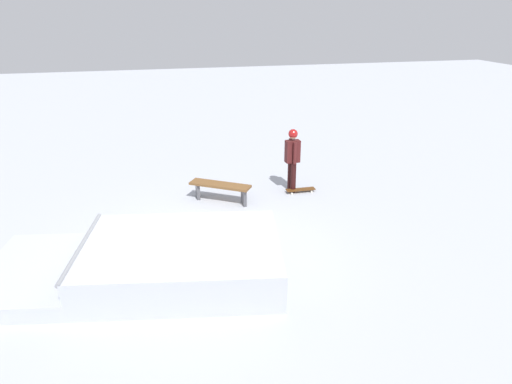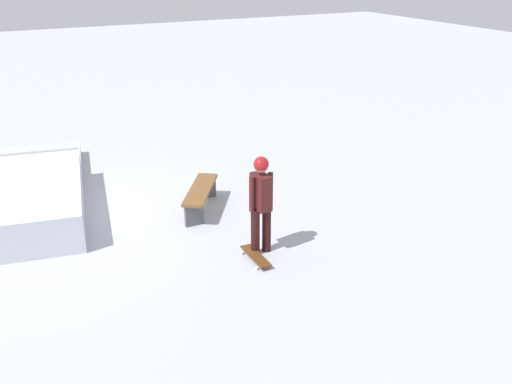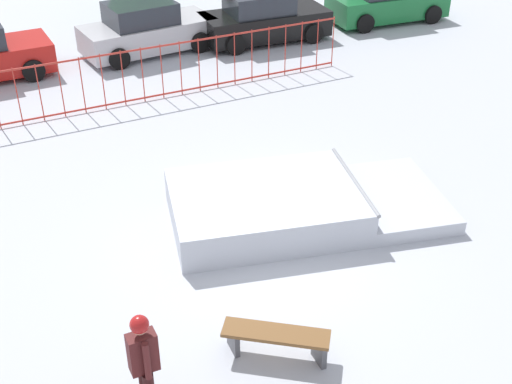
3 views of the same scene
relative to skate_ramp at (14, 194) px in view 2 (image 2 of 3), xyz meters
The scene contains 5 objects.
ground_plane 1.22m from the skate_ramp, 141.08° to the right, with size 60.00×60.00×0.00m, color #B2B7C1.
skate_ramp is the anchor object (origin of this frame).
skater 5.23m from the skate_ramp, 136.75° to the right, with size 0.39×0.44×1.73m.
skateboard 5.20m from the skate_ramp, 139.88° to the right, with size 0.80×0.27×0.09m.
park_bench 3.71m from the skate_ramp, 118.10° to the right, with size 1.56×1.21×0.48m.
Camera 2 is at (-10.35, 1.08, 4.73)m, focal length 39.54 mm.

